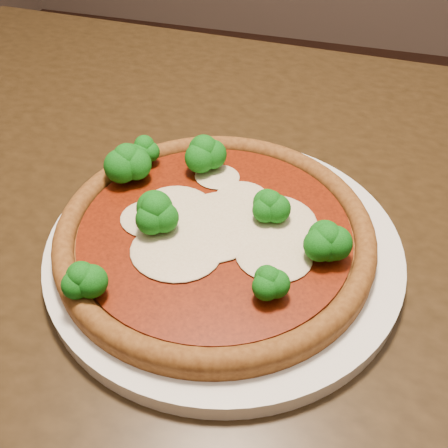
# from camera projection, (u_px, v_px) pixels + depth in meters

# --- Properties ---
(floor) EXTENTS (4.00, 4.00, 0.00)m
(floor) POSITION_uv_depth(u_px,v_px,m) (340.00, 399.00, 1.18)
(floor) COLOR black
(floor) RESTS_ON ground
(dining_table) EXTENTS (1.24, 0.90, 0.75)m
(dining_table) POSITION_uv_depth(u_px,v_px,m) (223.00, 260.00, 0.62)
(dining_table) COLOR black
(dining_table) RESTS_ON floor
(plate) EXTENTS (0.35, 0.35, 0.02)m
(plate) POSITION_uv_depth(u_px,v_px,m) (224.00, 247.00, 0.50)
(plate) COLOR white
(plate) RESTS_ON dining_table
(pizza) EXTENTS (0.31, 0.31, 0.06)m
(pizza) POSITION_uv_depth(u_px,v_px,m) (213.00, 226.00, 0.48)
(pizza) COLOR brown
(pizza) RESTS_ON plate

